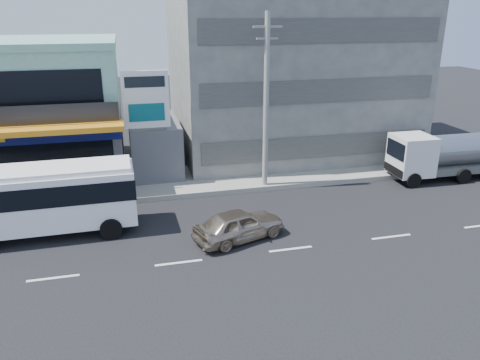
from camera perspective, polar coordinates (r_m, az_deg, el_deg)
The scene contains 12 objects.
ground at distance 20.19m, azimuth -7.48°, elevation -9.98°, with size 120.00×120.00×0.00m, color black.
sidewalk at distance 29.45m, azimuth -0.03°, elevation 0.43°, with size 70.00×5.00×0.30m, color gray.
shop_building at distance 32.58m, azimuth -25.10°, elevation 7.48°, with size 12.40×11.70×8.00m.
concrete_building at distance 34.59m, azimuth 6.04°, elevation 14.91°, with size 16.00×12.00×14.00m, color gray.
gap_structure at distance 30.62m, azimuth -10.31°, elevation 4.02°, with size 3.00×6.00×3.50m, color #47464B.
satellite_dish at distance 29.21m, azimuth -10.39°, elevation 6.93°, with size 1.50×1.50×0.15m, color slate.
billboard at distance 27.14m, azimuth -11.36°, elevation 8.80°, with size 2.60×0.18×6.90m.
utility_pole_near at distance 26.44m, azimuth 3.21°, elevation 9.36°, with size 1.60×0.30×10.00m.
minibus at distance 23.37m, azimuth -22.41°, elevation -1.72°, with size 7.97×2.89×3.32m.
sedan at distance 21.61m, azimuth -0.10°, elevation -5.47°, with size 1.74×4.32×1.47m, color tan.
tanker_truck at distance 31.72m, azimuth 23.62°, elevation 2.84°, with size 7.43×2.51×2.91m.
motorcycle_rider at distance 25.39m, azimuth -18.51°, elevation -2.41°, with size 1.98×1.14×2.40m.
Camera 1 is at (-1.64, -17.43, 10.06)m, focal length 35.00 mm.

